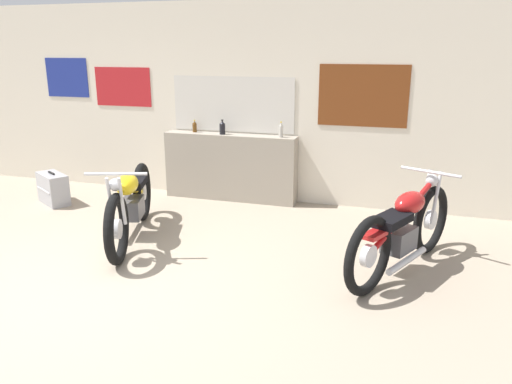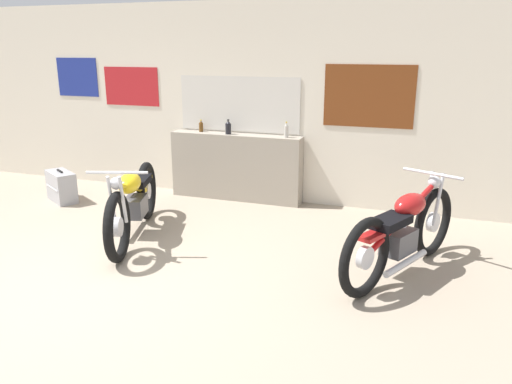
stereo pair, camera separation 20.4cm
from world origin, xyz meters
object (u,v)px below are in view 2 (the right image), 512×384
motorcycle_yellow (133,202)px  bottle_left_center (228,128)px  motorcycle_red (403,232)px  bottle_center (286,130)px  hard_case_silver (61,186)px  bottle_leftmost (201,126)px

motorcycle_yellow → bottle_left_center: bearing=75.9°
motorcycle_red → bottle_center: bearing=133.3°
bottle_left_center → bottle_center: size_ratio=0.97×
motorcycle_yellow → bottle_center: bearing=54.3°
bottle_left_center → bottle_center: bottle_center is taller
motorcycle_yellow → motorcycle_red: size_ratio=1.07×
bottle_left_center → hard_case_silver: bearing=-157.8°
bottle_leftmost → bottle_center: 1.32m
motorcycle_red → hard_case_silver: motorcycle_red is taller
motorcycle_yellow → motorcycle_red: bearing=0.2°
bottle_leftmost → bottle_center: bearing=-2.1°
motorcycle_yellow → hard_case_silver: size_ratio=3.23×
bottle_leftmost → bottle_left_center: bottle_left_center is taller
bottle_leftmost → motorcycle_red: (3.04, -1.87, -0.61)m
motorcycle_yellow → hard_case_silver: motorcycle_yellow is taller
motorcycle_red → bottle_leftmost: bearing=148.4°
bottle_leftmost → motorcycle_red: bottle_leftmost is taller
motorcycle_yellow → hard_case_silver: 2.02m
bottle_left_center → motorcycle_yellow: bearing=-104.1°
bottle_left_center → motorcycle_red: (2.58, -1.81, -0.62)m
bottle_center → motorcycle_red: bearing=-46.7°
hard_case_silver → motorcycle_yellow: bearing=-26.4°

